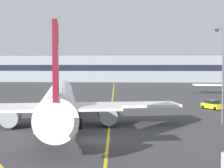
{
  "coord_description": "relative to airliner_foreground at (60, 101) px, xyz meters",
  "views": [
    {
      "loc": [
        4.17,
        -36.62,
        7.99
      ],
      "look_at": [
        1.51,
        6.69,
        5.68
      ],
      "focal_mm": 56.26,
      "sensor_mm": 36.0,
      "label": 1
    }
  ],
  "objects": [
    {
      "name": "taxiway_centreline",
      "position": [
        5.41,
        21.68,
        -3.37
      ],
      "size": [
        9.24,
        179.79,
        0.01
      ],
      "primitive_type": "cube",
      "rotation": [
        0.0,
        0.0,
        0.05
      ],
      "color": "yellow",
      "rests_on": "ground"
    },
    {
      "name": "apron_lamp_post",
      "position": [
        21.47,
        2.39,
        3.42
      ],
      "size": [
        2.24,
        0.9,
        12.98
      ],
      "color": "#515156",
      "rests_on": "ground"
    },
    {
      "name": "ground_plane",
      "position": [
        5.41,
        -8.32,
        -3.37
      ],
      "size": [
        400.0,
        400.0,
        0.0
      ],
      "primitive_type": "plane",
      "color": "#3D3D3F"
    },
    {
      "name": "terminal_building",
      "position": [
        3.59,
        126.02,
        3.26
      ],
      "size": [
        149.24,
        12.4,
        13.25
      ],
      "color": "gray",
      "rests_on": "ground"
    },
    {
      "name": "airliner_foreground",
      "position": [
        0.0,
        0.0,
        0.0
      ],
      "size": [
        32.33,
        41.26,
        11.65
      ],
      "color": "white",
      "rests_on": "ground"
    },
    {
      "name": "service_car_nearest",
      "position": [
        23.98,
        19.64,
        -2.6
      ],
      "size": [
        3.72,
        4.52,
        1.79
      ],
      "color": "yellow",
      "rests_on": "ground"
    }
  ]
}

